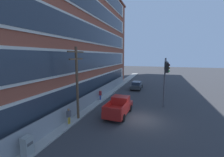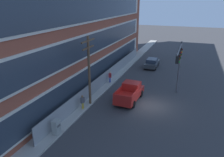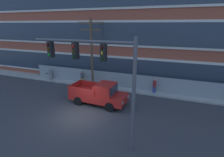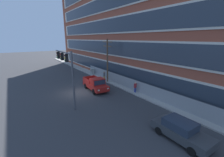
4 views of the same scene
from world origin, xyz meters
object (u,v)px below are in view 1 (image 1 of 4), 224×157
Objects in this scene: sedan_dark_grey at (137,85)px; pedestrian_near_cabinet at (100,94)px; traffic_signal_mast at (166,73)px; utility_pole_near_corner at (77,80)px; electrical_cabinet at (27,147)px; pickup_truck_red at (119,107)px; pedestrian_by_fence at (69,116)px.

pedestrian_near_cabinet is (-9.48, 3.96, 0.17)m from sedan_dark_grey.
sedan_dark_grey is at bearing 23.34° from traffic_signal_mast.
electrical_cabinet is (-6.26, 0.08, -3.52)m from utility_pole_near_corner.
utility_pole_near_corner is (-4.92, 8.55, -0.41)m from traffic_signal_mast.
traffic_signal_mast is 9.80m from pedestrian_near_cabinet.
sedan_dark_grey is 2.64× the size of pedestrian_near_cabinet.
pickup_truck_red reaches higher than sedan_dark_grey.
traffic_signal_mast reaches higher than pedestrian_by_fence.
utility_pole_near_corner is 4.45× the size of pedestrian_near_cabinet.
traffic_signal_mast is 4.35× the size of electrical_cabinet.
utility_pole_near_corner is at bearing 124.92° from pickup_truck_red.
pedestrian_by_fence is at bearing 0.94° from electrical_cabinet.
traffic_signal_mast reaches higher than sedan_dark_grey.
sedan_dark_grey is at bearing -12.08° from pedestrian_by_fence.
pickup_truck_red is at bearing -23.28° from electrical_cabinet.
utility_pole_near_corner is (-16.32, 3.64, 3.45)m from sedan_dark_grey.
pedestrian_near_cabinet reaches higher than sedan_dark_grey.
sedan_dark_grey is 0.59× the size of utility_pole_near_corner.
utility_pole_near_corner is at bearing -177.32° from pedestrian_near_cabinet.
traffic_signal_mast is 6.51m from pickup_truck_red.
traffic_signal_mast is at bearing -64.33° from pickup_truck_red.
traffic_signal_mast is 11.40m from pedestrian_by_fence.
electrical_cabinet is (-8.86, 3.81, -0.21)m from pickup_truck_red.
traffic_signal_mast reaches higher than pedestrian_near_cabinet.
sedan_dark_grey is 10.27m from pedestrian_near_cabinet.
traffic_signal_mast is 0.84× the size of utility_pole_near_corner.
pickup_truck_red reaches higher than pedestrian_by_fence.
electrical_cabinet is at bearing 156.72° from pickup_truck_red.
pedestrian_near_cabinet reaches higher than electrical_cabinet.
pedestrian_near_cabinet is at bearing 2.68° from utility_pole_near_corner.
pedestrian_by_fence reaches higher than electrical_cabinet.
utility_pole_near_corner is at bearing 167.43° from sedan_dark_grey.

